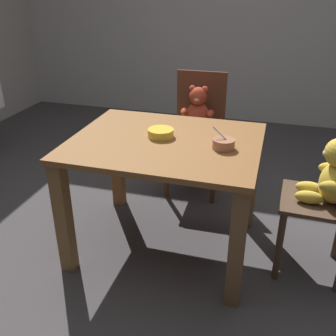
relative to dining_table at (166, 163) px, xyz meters
name	(u,v)px	position (x,y,z in m)	size (l,w,h in m)	color
ground_plane	(166,246)	(0.00, 0.00, -0.59)	(5.20, 5.20, 0.04)	#403C3E
dining_table	(166,163)	(0.00, 0.00, 0.00)	(1.04, 0.85, 0.71)	brown
teddy_chair_far_center	(197,123)	(0.01, 0.79, -0.03)	(0.42, 0.43, 0.89)	#542C1C
teddy_chair_near_right	(332,184)	(0.90, 0.01, -0.01)	(0.40, 0.38, 0.92)	#4A3525
porridge_bowl_terracotta_near_right	(224,144)	(0.33, -0.03, 0.17)	(0.13, 0.12, 0.11)	#B07152
porridge_bowl_yellow_center	(161,133)	(-0.04, 0.04, 0.17)	(0.15, 0.15, 0.05)	yellow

